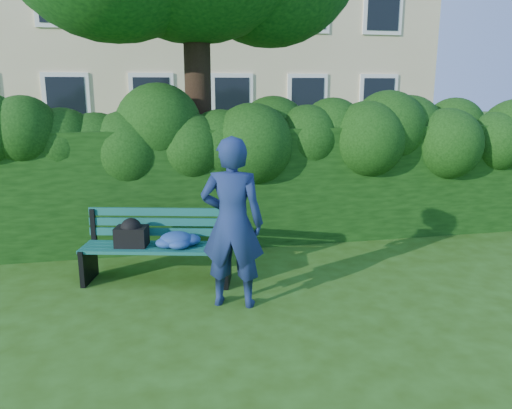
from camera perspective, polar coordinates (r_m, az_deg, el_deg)
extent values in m
plane|color=#2A4C10|center=(6.04, 1.18, -10.10)|extent=(80.00, 80.00, 0.00)
cube|color=white|center=(15.57, -20.83, 10.98)|extent=(1.30, 0.08, 1.60)
cube|color=black|center=(15.53, -20.85, 10.97)|extent=(1.05, 0.04, 1.35)
cube|color=white|center=(15.39, -11.81, 11.53)|extent=(1.30, 0.08, 1.60)
cube|color=black|center=(15.35, -11.81, 11.53)|extent=(1.05, 0.04, 1.35)
cube|color=white|center=(15.58, -2.76, 11.81)|extent=(1.30, 0.08, 1.60)
cube|color=black|center=(15.54, -2.74, 11.81)|extent=(1.05, 0.04, 1.35)
cube|color=white|center=(16.13, 5.87, 11.81)|extent=(1.30, 0.08, 1.60)
cube|color=black|center=(16.10, 5.91, 11.80)|extent=(1.05, 0.04, 1.35)
cube|color=white|center=(17.01, 13.76, 11.58)|extent=(1.30, 0.08, 1.60)
cube|color=black|center=(16.97, 13.82, 11.57)|extent=(1.05, 0.04, 1.35)
cube|color=white|center=(15.57, -12.33, 21.88)|extent=(1.30, 0.08, 1.60)
cube|color=black|center=(15.53, -12.33, 21.90)|extent=(1.05, 0.04, 1.35)
cube|color=white|center=(15.76, -2.88, 22.04)|extent=(1.30, 0.08, 1.60)
cube|color=black|center=(15.72, -2.86, 22.06)|extent=(1.05, 0.04, 1.35)
cube|color=white|center=(16.31, 6.12, 21.69)|extent=(1.30, 0.08, 1.60)
cube|color=black|center=(16.27, 6.16, 21.71)|extent=(1.05, 0.04, 1.35)
cube|color=white|center=(17.17, 14.31, 20.94)|extent=(1.30, 0.08, 1.60)
cube|color=black|center=(17.14, 14.37, 20.96)|extent=(1.05, 0.04, 1.35)
cube|color=black|center=(7.85, -2.38, 2.27)|extent=(10.00, 1.00, 1.80)
cylinder|color=black|center=(8.40, -6.67, 13.83)|extent=(0.43, 0.43, 4.98)
cube|color=#105250|center=(6.18, -11.63, -5.37)|extent=(1.83, 0.53, 0.04)
cube|color=#105250|center=(6.29, -11.38, -5.03)|extent=(1.83, 0.53, 0.04)
cube|color=#105250|center=(6.40, -11.14, -4.69)|extent=(1.83, 0.53, 0.04)
cube|color=#105250|center=(6.51, -10.91, -4.37)|extent=(1.83, 0.53, 0.04)
cube|color=#105250|center=(6.55, -10.80, -3.07)|extent=(1.81, 0.47, 0.10)
cube|color=#105250|center=(6.52, -10.83, -1.95)|extent=(1.81, 0.47, 0.10)
cube|color=#105250|center=(6.50, -10.86, -0.82)|extent=(1.81, 0.47, 0.10)
cube|color=black|center=(6.67, -18.58, -6.50)|extent=(0.18, 0.50, 0.44)
cube|color=black|center=(6.78, -18.09, -2.34)|extent=(0.07, 0.07, 0.45)
cube|color=black|center=(6.56, -18.87, -4.83)|extent=(0.16, 0.42, 0.05)
cube|color=black|center=(6.28, -3.29, -7.02)|extent=(0.18, 0.50, 0.44)
cube|color=black|center=(6.40, -3.13, -2.60)|extent=(0.07, 0.07, 0.45)
cube|color=black|center=(6.16, -3.35, -5.26)|extent=(0.16, 0.42, 0.05)
cube|color=white|center=(6.35, -13.56, -4.68)|extent=(0.21, 0.17, 0.02)
cube|color=black|center=(6.38, -14.03, -3.56)|extent=(0.44, 0.35, 0.25)
imported|color=navy|center=(5.45, -2.73, -2.14)|extent=(0.80, 0.65, 1.90)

